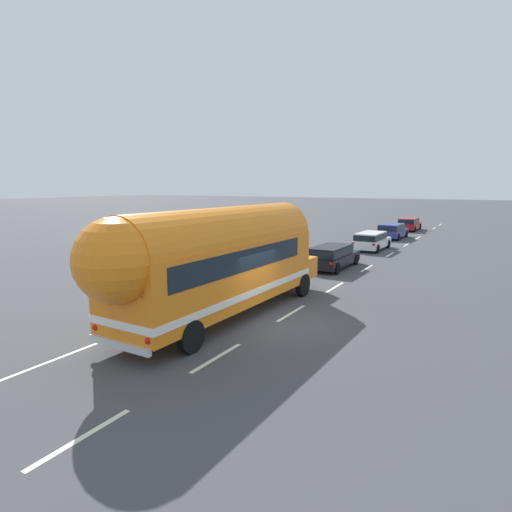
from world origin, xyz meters
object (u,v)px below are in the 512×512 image
at_px(car_fourth, 409,223).
at_px(car_third, 392,230).
at_px(painted_bus, 217,259).
at_px(car_lead, 332,255).
at_px(car_second, 371,240).

bearing_deg(car_fourth, car_third, -89.86).
relative_size(painted_bus, car_fourth, 2.63).
height_order(painted_bus, car_lead, painted_bus).
height_order(painted_bus, car_second, painted_bus).
bearing_deg(car_fourth, car_lead, -89.47).
bearing_deg(car_third, car_second, -88.13).
distance_m(painted_bus, car_lead, 11.68).
xyz_separation_m(car_second, car_fourth, (-0.29, 16.29, -0.01)).
bearing_deg(car_second, car_fourth, 91.00).
relative_size(car_second, car_third, 0.98).
bearing_deg(car_third, painted_bus, -89.86).
bearing_deg(car_fourth, painted_bus, -89.86).
xyz_separation_m(painted_bus, car_second, (0.20, 20.06, -1.51)).
bearing_deg(car_lead, car_fourth, 90.53).
relative_size(painted_bus, car_lead, 2.54).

